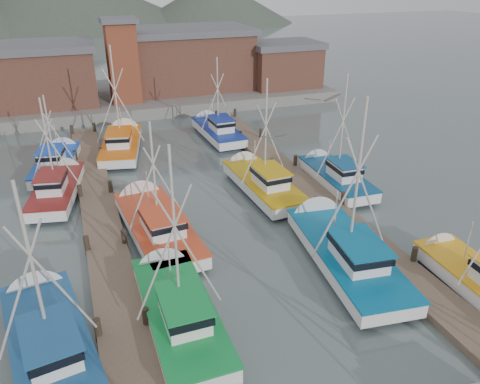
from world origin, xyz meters
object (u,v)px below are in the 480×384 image
object	(u,v)px
boat_4	(177,306)
boat_12	(122,143)
lookout_tower	(122,60)
boat_8	(155,223)

from	to	relation	value
boat_4	boat_12	distance (m)	22.71
lookout_tower	boat_4	size ratio (longest dim) A/B	0.91
boat_8	boat_12	xyz separation A→B (m)	(-0.02, 14.90, 0.01)
boat_4	boat_12	xyz separation A→B (m)	(0.49, 22.71, 0.00)
boat_8	lookout_tower	bearing A→B (deg)	80.46
lookout_tower	boat_8	bearing A→B (deg)	-94.40
lookout_tower	boat_12	size ratio (longest dim) A/B	0.87
boat_4	lookout_tower	bearing A→B (deg)	85.41
lookout_tower	boat_8	xyz separation A→B (m)	(-2.07, -26.90, -4.87)
lookout_tower	boat_12	xyz separation A→B (m)	(-2.09, -11.99, -4.87)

